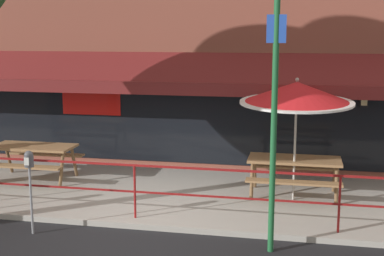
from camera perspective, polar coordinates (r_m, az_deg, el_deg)
The scene contains 8 objects.
ground_plane at distance 9.35m, azimuth -6.61°, elevation -10.67°, with size 120.00×120.00×0.00m, color black.
patio_deck at distance 11.14m, azimuth -3.42°, elevation -6.85°, with size 15.00×4.00×0.10m, color #ADA89E.
patio_railing at distance 9.36m, azimuth -6.14°, elevation -5.46°, with size 13.84×0.04×0.97m.
picnic_table_left at distance 12.24m, azimuth -16.55°, elevation -2.52°, with size 1.80×1.42×0.76m.
picnic_table_centre at distance 10.75m, azimuth 10.85°, elevation -4.03°, with size 1.80×1.42×0.76m.
patio_umbrella_centre at distance 10.25m, azimuth 11.11°, elevation 3.65°, with size 2.14×2.14×2.38m.
parking_meter_far at distance 9.14m, azimuth -16.97°, elevation -4.00°, with size 0.15×0.16×1.42m.
street_sign_pole at distance 7.89m, azimuth 8.81°, elevation 3.35°, with size 0.28×0.09×4.68m.
Camera 1 is at (2.76, -8.28, 3.34)m, focal length 50.00 mm.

